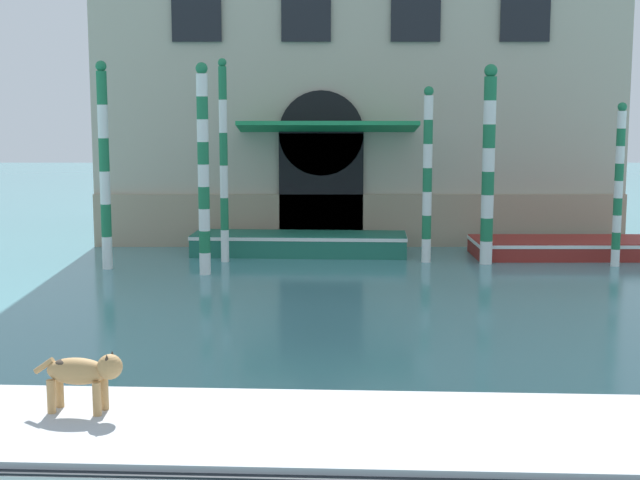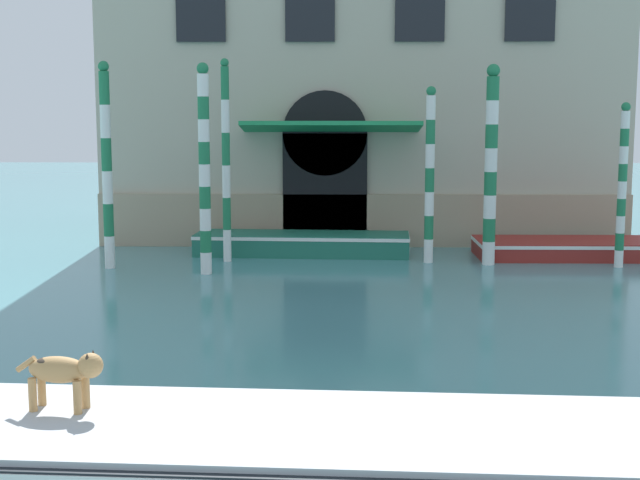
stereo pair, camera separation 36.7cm
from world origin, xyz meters
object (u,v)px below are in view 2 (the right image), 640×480
object	(u,v)px
boat_foreground	(236,447)
mooring_pole_4	(491,165)
mooring_pole_5	(430,175)
mooring_pole_2	(226,161)
dog_on_deck	(65,371)
boat_moored_near_palazzo	(302,243)
boat_moored_far	(577,248)
mooring_pole_0	(204,169)
mooring_pole_3	(107,165)
mooring_pole_1	(622,185)

from	to	relation	value
boat_foreground	mooring_pole_4	distance (m)	12.80
mooring_pole_5	mooring_pole_2	bearing A→B (deg)	179.13
dog_on_deck	boat_moored_near_palazzo	bearing A→B (deg)	91.24
boat_moored_near_palazzo	mooring_pole_4	distance (m)	4.87
boat_moored_far	mooring_pole_5	distance (m)	4.09
mooring_pole_0	boat_moored_near_palazzo	bearing A→B (deg)	53.86
boat_foreground	boat_moored_near_palazzo	distance (m)	13.21
mooring_pole_3	mooring_pole_5	world-z (taller)	mooring_pole_3
boat_foreground	mooring_pole_4	world-z (taller)	mooring_pole_4
boat_foreground	mooring_pole_1	bearing A→B (deg)	61.18
mooring_pole_0	mooring_pole_3	xyz separation A→B (m)	(-2.22, 0.66, 0.03)
mooring_pole_2	boat_moored_far	bearing A→B (deg)	5.18
boat_moored_near_palazzo	mooring_pole_4	bearing A→B (deg)	-14.08
boat_moored_far	mooring_pole_1	distance (m)	2.17
boat_moored_near_palazzo	mooring_pole_4	world-z (taller)	mooring_pole_4
mooring_pole_0	mooring_pole_1	distance (m)	9.07
boat_moored_far	mooring_pole_0	xyz separation A→B (m)	(-8.45, -2.36, 2.01)
boat_moored_near_palazzo	mooring_pole_1	size ratio (longest dim) A/B	1.44
mooring_pole_4	mooring_pole_5	xyz separation A→B (m)	(-1.33, 0.23, -0.24)
boat_moored_near_palazzo	mooring_pole_1	xyz separation A→B (m)	(7.07, -1.64, 1.55)
mooring_pole_1	mooring_pole_5	bearing A→B (deg)	172.58
boat_moored_far	mooring_pole_4	xyz separation A→B (m)	(-2.27, -1.04, 2.02)
mooring_pole_1	mooring_pole_5	size ratio (longest dim) A/B	0.91
dog_on_deck	mooring_pole_3	bearing A→B (deg)	111.39
mooring_pole_0	mooring_pole_2	size ratio (longest dim) A/B	0.96
boat_foreground	dog_on_deck	xyz separation A→B (m)	(-1.70, 0.33, 0.63)
dog_on_deck	mooring_pole_2	distance (m)	11.94
dog_on_deck	mooring_pole_2	bearing A→B (deg)	98.64
mooring_pole_2	dog_on_deck	bearing A→B (deg)	-90.49
mooring_pole_0	mooring_pole_3	bearing A→B (deg)	163.38
dog_on_deck	mooring_pole_4	distance (m)	13.11
boat_moored_near_palazzo	mooring_pole_5	size ratio (longest dim) A/B	1.31
boat_foreground	dog_on_deck	size ratio (longest dim) A/B	9.85
mooring_pole_3	boat_moored_near_palazzo	bearing A→B (deg)	25.53
dog_on_deck	boat_moored_near_palazzo	distance (m)	13.02
dog_on_deck	mooring_pole_1	size ratio (longest dim) A/B	0.25
boat_foreground	boat_moored_far	world-z (taller)	boat_foreground
mooring_pole_5	dog_on_deck	bearing A→B (deg)	-111.77
dog_on_deck	mooring_pole_4	world-z (taller)	mooring_pole_4
boat_moored_far	mooring_pole_0	world-z (taller)	mooring_pole_0
dog_on_deck	mooring_pole_5	size ratio (longest dim) A/B	0.23
boat_foreground	mooring_pole_2	world-z (taller)	mooring_pole_2
mooring_pole_2	boat_foreground	bearing A→B (deg)	-82.55
dog_on_deck	mooring_pole_4	xyz separation A→B (m)	(6.03, 11.56, 1.34)
boat_foreground	boat_moored_far	size ratio (longest dim) A/B	1.85
mooring_pole_2	mooring_pole_4	bearing A→B (deg)	-2.90
dog_on_deck	mooring_pole_3	xyz separation A→B (m)	(-2.37, 10.90, 1.36)
mooring_pole_1	mooring_pole_2	distance (m)	8.79
mooring_pole_0	mooring_pole_4	size ratio (longest dim) A/B	0.99
boat_moored_far	mooring_pole_3	distance (m)	10.99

